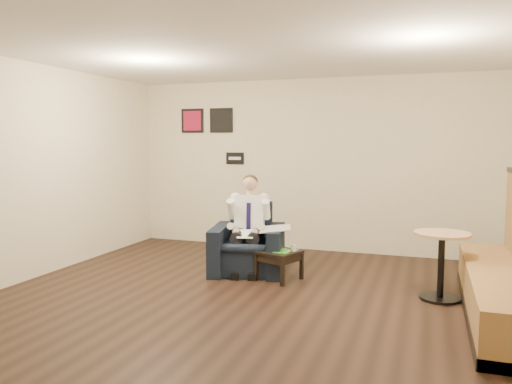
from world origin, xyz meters
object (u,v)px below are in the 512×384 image
(seated_man, at_px, (246,228))
(coffee_mug, at_px, (293,248))
(side_table, at_px, (279,265))
(green_folder, at_px, (277,250))
(smartphone, at_px, (288,249))
(armchair, at_px, (248,239))
(banquette, at_px, (503,248))
(cafe_table, at_px, (441,266))

(seated_man, relative_size, coffee_mug, 15.69)
(side_table, distance_m, coffee_mug, 0.30)
(green_folder, bearing_deg, seated_man, 164.25)
(green_folder, bearing_deg, smartphone, 45.67)
(seated_man, xyz_separation_m, green_folder, (0.46, -0.13, -0.25))
(side_table, relative_size, green_folder, 1.22)
(coffee_mug, bearing_deg, seated_man, 173.09)
(armchair, height_order, banquette, banquette)
(side_table, height_order, banquette, banquette)
(coffee_mug, height_order, smartphone, coffee_mug)
(seated_man, height_order, side_table, seated_man)
(banquette, bearing_deg, green_folder, 167.12)
(seated_man, xyz_separation_m, side_table, (0.49, -0.12, -0.44))
(smartphone, relative_size, cafe_table, 0.15)
(side_table, height_order, coffee_mug, coffee_mug)
(side_table, bearing_deg, green_folder, -166.68)
(banquette, bearing_deg, cafe_table, 143.79)
(armchair, height_order, seated_man, seated_man)
(green_folder, bearing_deg, coffee_mug, 13.32)
(armchair, relative_size, coffee_mug, 11.83)
(cafe_table, bearing_deg, coffee_mug, 172.99)
(cafe_table, bearing_deg, seated_man, 173.02)
(armchair, xyz_separation_m, coffee_mug, (0.70, -0.20, -0.04))
(seated_man, bearing_deg, side_table, -26.35)
(armchair, bearing_deg, seated_man, -90.00)
(green_folder, relative_size, cafe_table, 0.50)
(coffee_mug, height_order, cafe_table, cafe_table)
(armchair, distance_m, coffee_mug, 0.73)
(seated_man, xyz_separation_m, coffee_mug, (0.67, -0.08, -0.21))
(coffee_mug, distance_m, smartphone, 0.12)
(seated_man, distance_m, coffee_mug, 0.71)
(seated_man, height_order, smartphone, seated_man)
(coffee_mug, relative_size, cafe_table, 0.10)
(side_table, bearing_deg, banquette, -13.18)
(side_table, xyz_separation_m, banquette, (2.52, -0.59, 0.53))
(armchair, xyz_separation_m, seated_man, (0.03, -0.12, 0.17))
(smartphone, bearing_deg, side_table, -97.35)
(green_folder, height_order, cafe_table, cafe_table)
(side_table, bearing_deg, smartphone, 52.28)
(seated_man, bearing_deg, smartphone, -13.38)
(seated_man, relative_size, side_table, 2.71)
(green_folder, distance_m, smartphone, 0.17)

